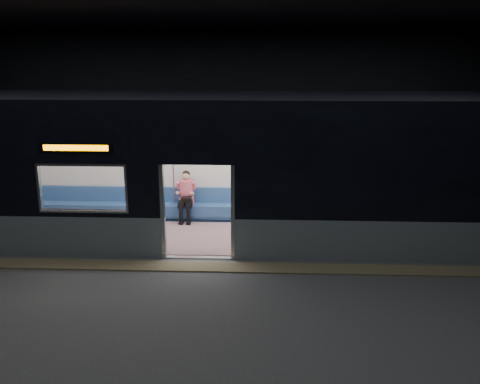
{
  "coord_description": "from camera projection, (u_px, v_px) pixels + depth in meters",
  "views": [
    {
      "loc": [
        1.34,
        -9.05,
        4.18
      ],
      "look_at": [
        0.83,
        2.3,
        1.14
      ],
      "focal_mm": 38.0,
      "sensor_mm": 36.0,
      "label": 1
    }
  ],
  "objects": [
    {
      "name": "passenger",
      "position": [
        186.0,
        193.0,
        13.12
      ],
      "size": [
        0.4,
        0.66,
        1.3
      ],
      "rotation": [
        0.0,
        0.0,
        0.17
      ],
      "color": "black",
      "rests_on": "metro_car"
    },
    {
      "name": "handbag",
      "position": [
        186.0,
        199.0,
        12.95
      ],
      "size": [
        0.29,
        0.26,
        0.12
      ],
      "primitive_type": "cube",
      "rotation": [
        0.0,
        0.0,
        -0.2
      ],
      "color": "black",
      "rests_on": "passenger"
    },
    {
      "name": "tactile_strip",
      "position": [
        196.0,
        267.0,
        10.4
      ],
      "size": [
        22.8,
        0.5,
        0.03
      ],
      "primitive_type": "cube",
      "color": "#8C7F59",
      "rests_on": "station_floor"
    },
    {
      "name": "metro_car",
      "position": [
        205.0,
        160.0,
        11.85
      ],
      "size": [
        18.0,
        3.04,
        3.35
      ],
      "color": "gray",
      "rests_on": "station_floor"
    },
    {
      "name": "station_floor",
      "position": [
        192.0,
        279.0,
        9.87
      ],
      "size": [
        24.0,
        14.0,
        0.01
      ],
      "primitive_type": "cube",
      "color": "#47494C",
      "rests_on": "ground"
    },
    {
      "name": "station_envelope",
      "position": [
        187.0,
        87.0,
        8.93
      ],
      "size": [
        24.0,
        14.0,
        5.0
      ],
      "color": "black",
      "rests_on": "station_floor"
    },
    {
      "name": "transit_map",
      "position": [
        320.0,
        164.0,
        13.09
      ],
      "size": [
        1.06,
        0.03,
        0.69
      ],
      "primitive_type": "cube",
      "color": "white",
      "rests_on": "metro_car"
    }
  ]
}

